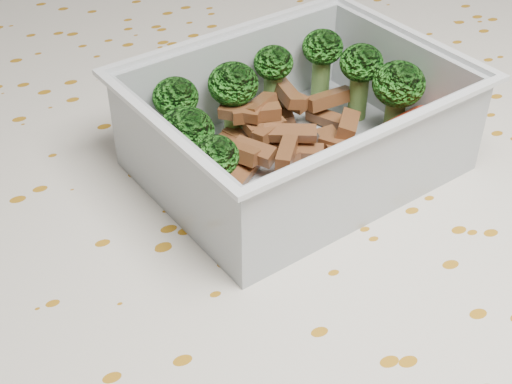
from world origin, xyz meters
name	(u,v)px	position (x,y,z in m)	size (l,w,h in m)	color
dining_table	(253,320)	(0.00, 0.00, 0.67)	(1.40, 0.90, 0.75)	brown
tablecloth	(253,264)	(0.00, 0.00, 0.72)	(1.46, 0.96, 0.19)	beige
lunch_container	(297,136)	(0.05, 0.03, 0.78)	(0.22, 0.18, 0.07)	silver
broccoli_florets	(277,96)	(0.04, 0.06, 0.80)	(0.17, 0.12, 0.05)	#608C3F
meat_pile	(282,132)	(0.04, 0.05, 0.77)	(0.11, 0.08, 0.03)	brown
sausage	(346,169)	(0.06, -0.01, 0.78)	(0.16, 0.06, 0.03)	red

